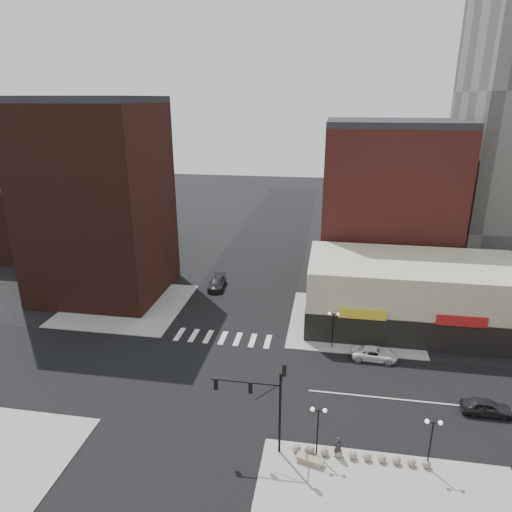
# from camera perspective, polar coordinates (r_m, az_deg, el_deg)

# --- Properties ---
(ground) EXTENTS (240.00, 240.00, 0.00)m
(ground) POSITION_cam_1_polar(r_m,az_deg,el_deg) (45.50, -6.50, -15.16)
(ground) COLOR black
(ground) RESTS_ON ground
(road_ew) EXTENTS (200.00, 14.00, 0.02)m
(road_ew) POSITION_cam_1_polar(r_m,az_deg,el_deg) (45.50, -6.51, -15.15)
(road_ew) COLOR black
(road_ew) RESTS_ON ground
(road_ns) EXTENTS (14.00, 200.00, 0.02)m
(road_ns) POSITION_cam_1_polar(r_m,az_deg,el_deg) (45.50, -6.51, -15.15)
(road_ns) COLOR black
(road_ns) RESTS_ON ground
(sidewalk_nw) EXTENTS (15.00, 15.00, 0.12)m
(sidewalk_nw) POSITION_cam_1_polar(r_m,az_deg,el_deg) (62.06, -15.88, -5.88)
(sidewalk_nw) COLOR gray
(sidewalk_nw) RESTS_ON ground
(sidewalk_ne) EXTENTS (15.00, 15.00, 0.12)m
(sidewalk_ne) POSITION_cam_1_polar(r_m,az_deg,el_deg) (56.67, 12.05, -8.04)
(sidewalk_ne) COLOR gray
(sidewalk_ne) RESTS_ON ground
(building_nw) EXTENTS (16.00, 15.00, 25.00)m
(building_nw) POSITION_cam_1_polar(r_m,az_deg,el_deg) (63.57, -19.10, 6.25)
(building_nw) COLOR #391812
(building_nw) RESTS_ON ground
(building_nw_low) EXTENTS (20.00, 18.00, 12.00)m
(building_nw_low) POSITION_cam_1_polar(r_m,az_deg,el_deg) (84.45, -21.57, 4.42)
(building_nw_low) COLOR #391812
(building_nw_low) RESTS_ON ground
(building_ne_midrise) EXTENTS (18.00, 15.00, 22.00)m
(building_ne_midrise) POSITION_cam_1_polar(r_m,az_deg,el_deg) (67.55, 16.08, 5.97)
(building_ne_midrise) COLOR maroon
(building_ne_midrise) RESTS_ON ground
(building_ne_row) EXTENTS (24.20, 12.20, 8.00)m
(building_ne_row) POSITION_cam_1_polar(r_m,az_deg,el_deg) (56.52, 18.87, -5.13)
(building_ne_row) COLOR beige
(building_ne_row) RESTS_ON ground
(traffic_signal) EXTENTS (5.59, 3.09, 7.77)m
(traffic_signal) POSITION_cam_1_polar(r_m,az_deg,el_deg) (35.10, 1.49, -16.80)
(traffic_signal) COLOR black
(traffic_signal) RESTS_ON ground
(street_lamp_se_a) EXTENTS (1.22, 0.32, 4.16)m
(street_lamp_se_a) POSITION_cam_1_polar(r_m,az_deg,el_deg) (35.77, 7.78, -19.57)
(street_lamp_se_a) COLOR black
(street_lamp_se_a) RESTS_ON sidewalk_se
(street_lamp_se_b) EXTENTS (1.22, 0.32, 4.16)m
(street_lamp_se_b) POSITION_cam_1_polar(r_m,az_deg,el_deg) (36.64, 21.17, -19.80)
(street_lamp_se_b) COLOR black
(street_lamp_se_b) RESTS_ON sidewalk_se
(street_lamp_ne) EXTENTS (1.22, 0.32, 4.16)m
(street_lamp_ne) POSITION_cam_1_polar(r_m,az_deg,el_deg) (49.31, 9.64, -7.98)
(street_lamp_ne) COLOR black
(street_lamp_ne) RESTS_ON sidewalk_ne
(bollard_row) EXTENTS (10.06, 0.61, 0.61)m
(bollard_row) POSITION_cam_1_polar(r_m,az_deg,el_deg) (37.76, 12.89, -23.18)
(bollard_row) COLOR #896D5F
(bollard_row) RESTS_ON sidewalk_se
(white_suv) EXTENTS (4.65, 2.18, 1.29)m
(white_suv) POSITION_cam_1_polar(r_m,az_deg,el_deg) (49.54, 14.57, -11.73)
(white_suv) COLOR white
(white_suv) RESTS_ON ground
(dark_sedan_east) EXTENTS (4.13, 1.70, 1.40)m
(dark_sedan_east) POSITION_cam_1_polar(r_m,az_deg,el_deg) (45.30, 26.85, -16.49)
(dark_sedan_east) COLOR black
(dark_sedan_east) RESTS_ON ground
(dark_sedan_north) EXTENTS (2.50, 5.33, 1.50)m
(dark_sedan_north) POSITION_cam_1_polar(r_m,az_deg,el_deg) (64.87, -4.89, -3.40)
(dark_sedan_north) COLOR black
(dark_sedan_north) RESTS_ON ground
(pedestrian) EXTENTS (0.73, 0.56, 1.77)m
(pedestrian) POSITION_cam_1_polar(r_m,az_deg,el_deg) (37.27, 10.18, -22.44)
(pedestrian) COLOR #29272C
(pedestrian) RESTS_ON sidewalk_se
(stone_bench) EXTENTS (2.11, 1.10, 0.47)m
(stone_bench) POSITION_cam_1_polar(r_m,az_deg,el_deg) (36.92, 6.73, -24.03)
(stone_bench) COLOR gray
(stone_bench) RESTS_ON sidewalk_se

